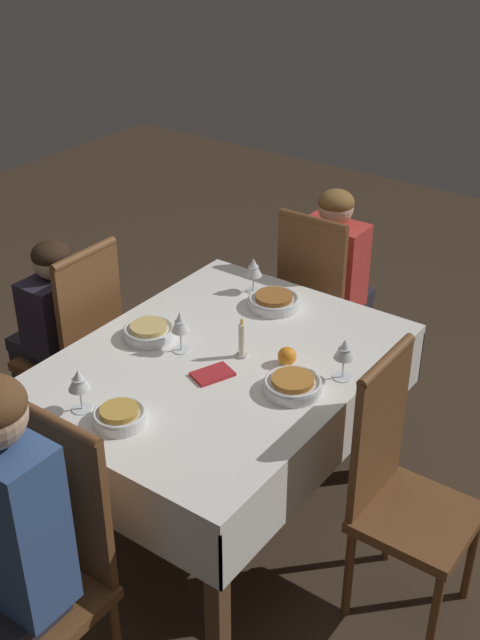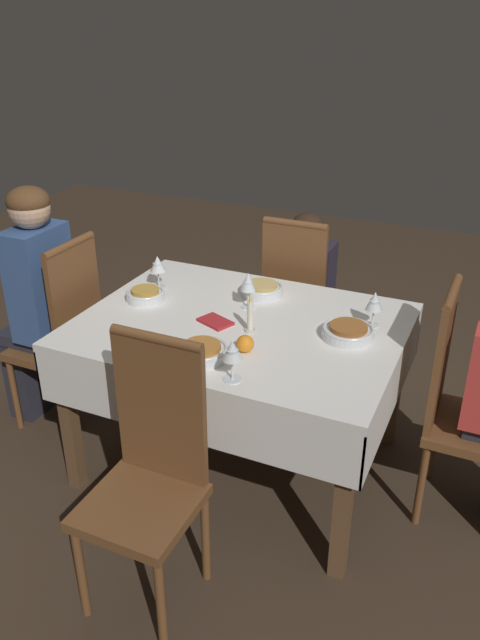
# 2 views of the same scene
# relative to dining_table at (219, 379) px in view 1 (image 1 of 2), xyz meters

# --- Properties ---
(ground_plane) EXTENTS (8.00, 8.00, 0.00)m
(ground_plane) POSITION_rel_dining_table_xyz_m (0.00, 0.00, -0.65)
(ground_plane) COLOR #3D2D21
(dining_table) EXTENTS (1.35, 1.03, 0.74)m
(dining_table) POSITION_rel_dining_table_xyz_m (0.00, 0.00, 0.00)
(dining_table) COLOR white
(dining_table) RESTS_ON ground_plane
(chair_west) EXTENTS (0.37, 0.37, 1.00)m
(chair_west) POSITION_rel_dining_table_xyz_m (-0.92, -0.06, -0.12)
(chair_west) COLOR brown
(chair_west) RESTS_ON ground_plane
(chair_north) EXTENTS (0.37, 0.37, 1.00)m
(chair_north) POSITION_rel_dining_table_xyz_m (0.00, 0.76, -0.12)
(chair_north) COLOR brown
(chair_north) RESTS_ON ground_plane
(chair_east) EXTENTS (0.37, 0.37, 1.00)m
(chair_east) POSITION_rel_dining_table_xyz_m (0.92, 0.10, -0.12)
(chair_east) COLOR brown
(chair_east) RESTS_ON ground_plane
(chair_south) EXTENTS (0.37, 0.37, 1.00)m
(chair_south) POSITION_rel_dining_table_xyz_m (0.00, -0.76, -0.12)
(chair_south) COLOR brown
(chair_south) RESTS_ON ground_plane
(person_adult_denim) EXTENTS (0.34, 0.30, 1.23)m
(person_adult_denim) POSITION_rel_dining_table_xyz_m (-1.06, -0.06, 0.04)
(person_adult_denim) COLOR #282833
(person_adult_denim) RESTS_ON ground_plane
(person_child_dark) EXTENTS (0.30, 0.33, 0.99)m
(person_child_dark) POSITION_rel_dining_table_xyz_m (0.00, 0.92, -0.11)
(person_child_dark) COLOR #282833
(person_child_dark) RESTS_ON ground_plane
(person_child_red) EXTENTS (0.33, 0.30, 1.06)m
(person_child_red) POSITION_rel_dining_table_xyz_m (1.08, 0.10, -0.07)
(person_child_red) COLOR #282833
(person_child_red) RESTS_ON ground_plane
(bowl_west) EXTENTS (0.18, 0.18, 0.06)m
(bowl_west) POSITION_rel_dining_table_xyz_m (-0.49, 0.03, 0.12)
(bowl_west) COLOR silver
(bowl_west) RESTS_ON dining_table
(wine_glass_west) EXTENTS (0.08, 0.08, 0.16)m
(wine_glass_west) POSITION_rel_dining_table_xyz_m (-0.51, 0.18, 0.20)
(wine_glass_west) COLOR white
(wine_glass_west) RESTS_ON dining_table
(bowl_north) EXTENTS (0.20, 0.20, 0.06)m
(bowl_north) POSITION_rel_dining_table_xyz_m (-0.03, 0.31, 0.12)
(bowl_north) COLOR silver
(bowl_north) RESTS_ON dining_table
(wine_glass_north) EXTENTS (0.07, 0.07, 0.17)m
(wine_glass_north) POSITION_rel_dining_table_xyz_m (-0.03, 0.15, 0.21)
(wine_glass_north) COLOR white
(wine_glass_north) RESTS_ON dining_table
(bowl_east) EXTENTS (0.21, 0.21, 0.06)m
(bowl_east) POSITION_rel_dining_table_xyz_m (0.45, 0.06, 0.12)
(bowl_east) COLOR silver
(bowl_east) RESTS_ON dining_table
(wine_glass_east) EXTENTS (0.07, 0.07, 0.15)m
(wine_glass_east) POSITION_rel_dining_table_xyz_m (0.52, 0.20, 0.20)
(wine_glass_east) COLOR white
(wine_glass_east) RESTS_ON dining_table
(bowl_south) EXTENTS (0.20, 0.20, 0.06)m
(bowl_south) POSITION_rel_dining_table_xyz_m (-0.01, -0.33, 0.12)
(bowl_south) COLOR silver
(bowl_south) RESTS_ON dining_table
(wine_glass_south) EXTENTS (0.07, 0.07, 0.16)m
(wine_glass_south) POSITION_rel_dining_table_xyz_m (0.16, -0.43, 0.20)
(wine_glass_south) COLOR white
(wine_glass_south) RESTS_ON dining_table
(candle_centerpiece) EXTENTS (0.04, 0.04, 0.16)m
(candle_centerpiece) POSITION_rel_dining_table_xyz_m (0.07, -0.06, 0.15)
(candle_centerpiece) COLOR beige
(candle_centerpiece) RESTS_ON dining_table
(orange_fruit) EXTENTS (0.07, 0.07, 0.07)m
(orange_fruit) POSITION_rel_dining_table_xyz_m (0.12, -0.22, 0.12)
(orange_fruit) COLOR orange
(orange_fruit) RESTS_ON dining_table
(napkin_red_folded) EXTENTS (0.17, 0.14, 0.01)m
(napkin_red_folded) POSITION_rel_dining_table_xyz_m (-0.10, -0.05, 0.09)
(napkin_red_folded) COLOR #AD2328
(napkin_red_folded) RESTS_ON dining_table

